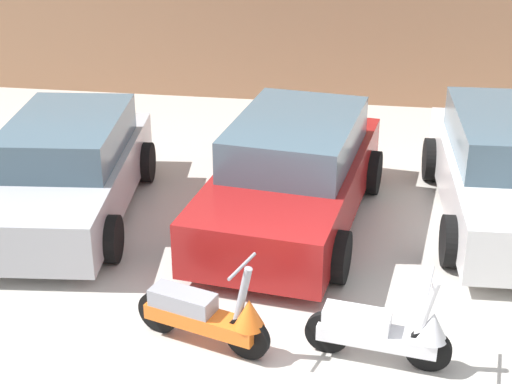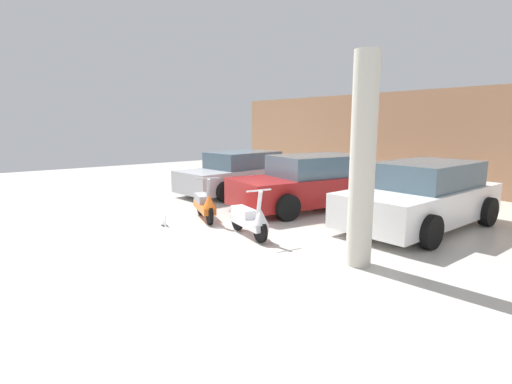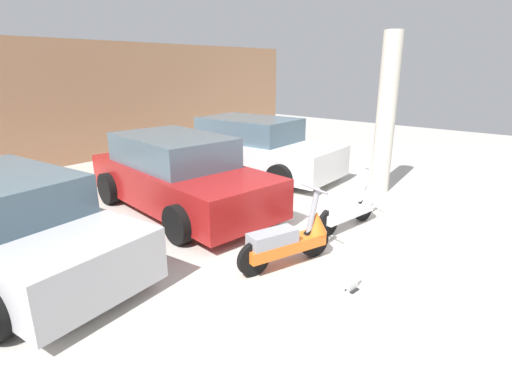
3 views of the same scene
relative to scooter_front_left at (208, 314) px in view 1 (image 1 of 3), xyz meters
name	(u,v)px [view 1 (image 1 of 3)]	position (x,y,z in m)	size (l,w,h in m)	color
wall_back	(331,16)	(0.66, 8.24, 1.31)	(19.60, 0.12, 3.39)	tan
scooter_front_left	(208,314)	(0.00, 0.00, 0.00)	(1.49, 0.74, 1.07)	black
scooter_front_right	(384,331)	(1.80, 0.00, -0.01)	(1.47, 0.56, 1.03)	black
car_rear_left	(67,171)	(-2.54, 2.75, 0.27)	(2.23, 4.12, 1.35)	#B7B7BC
car_rear_center	(292,175)	(0.54, 2.98, 0.30)	(2.45, 4.40, 1.43)	maroon
car_rear_right	(512,172)	(3.46, 3.52, 0.31)	(2.20, 4.32, 1.44)	white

